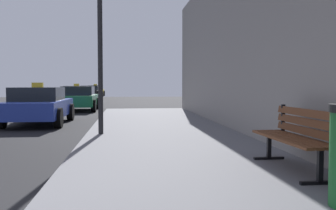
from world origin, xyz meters
The scene contains 7 objects.
bench centered at (5.39, 1.55, 0.66)m, with size 0.55×1.83×0.89m.
street_lamp centered at (2.36, 5.91, 3.31)m, with size 0.36×0.36×4.67m.
car_blue centered at (0.02, 9.94, 0.65)m, with size 1.94×4.14×1.43m.
car_green centered at (0.52, 16.84, 0.64)m, with size 1.96×4.01×1.27m.
car_silver centered at (-0.48, 24.21, 0.65)m, with size 1.94×4.45×1.43m.
car_black centered at (-0.44, 34.09, 0.64)m, with size 1.99×4.01×1.27m.
car_yellow centered at (-0.53, 41.46, 0.65)m, with size 1.96×4.49×1.43m.
Camera 1 is at (2.99, -3.64, 1.36)m, focal length 41.30 mm.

